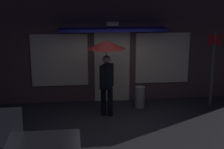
% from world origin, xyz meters
% --- Properties ---
extents(ground_plane, '(18.00, 18.00, 0.00)m').
position_xyz_m(ground_plane, '(0.00, 0.00, 0.00)').
color(ground_plane, '#26262B').
extents(building_facade, '(10.10, 1.00, 4.28)m').
position_xyz_m(building_facade, '(-0.00, 2.34, 2.12)').
color(building_facade, brown).
rests_on(building_facade, ground).
extents(person_with_umbrella, '(1.03, 1.03, 2.11)m').
position_xyz_m(person_with_umbrella, '(-0.30, 0.90, 1.64)').
color(person_with_umbrella, black).
rests_on(person_with_umbrella, ground).
extents(street_sign_post, '(0.40, 0.07, 2.26)m').
position_xyz_m(street_sign_post, '(2.95, 1.40, 1.29)').
color(street_sign_post, '#595B60').
rests_on(street_sign_post, ground).
extents(sidewalk_bollard, '(0.28, 0.28, 0.64)m').
position_xyz_m(sidewalk_bollard, '(0.76, 1.46, 0.32)').
color(sidewalk_bollard, '#9E998E').
rests_on(sidewalk_bollard, ground).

